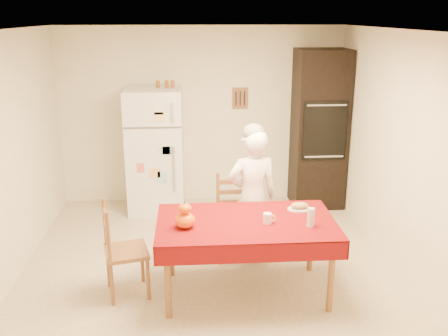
{
  "coord_description": "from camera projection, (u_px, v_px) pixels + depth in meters",
  "views": [
    {
      "loc": [
        -0.17,
        -4.76,
        2.65
      ],
      "look_at": [
        0.18,
        0.2,
        1.1
      ],
      "focal_mm": 40.0,
      "sensor_mm": 36.0,
      "label": 1
    }
  ],
  "objects": [
    {
      "name": "pumpkin_upper",
      "position": [
        185.0,
        208.0,
        4.54
      ],
      "size": [
        0.12,
        0.12,
        0.09
      ],
      "primitive_type": "ellipsoid",
      "color": "#C55204",
      "rests_on": "pumpkin_lower"
    },
    {
      "name": "dining_table",
      "position": [
        246.0,
        228.0,
        4.76
      ],
      "size": [
        1.7,
        1.0,
        0.76
      ],
      "color": "brown",
      "rests_on": "floor"
    },
    {
      "name": "chair_far",
      "position": [
        235.0,
        213.0,
        5.6
      ],
      "size": [
        0.43,
        0.41,
        0.95
      ],
      "rotation": [
        0.0,
        0.0,
        0.02
      ],
      "color": "brown",
      "rests_on": "floor"
    },
    {
      "name": "room_shell",
      "position": [
        207.0,
        124.0,
        4.86
      ],
      "size": [
        4.02,
        4.52,
        2.51
      ],
      "color": "#F5EECE",
      "rests_on": "ground"
    },
    {
      "name": "spice_jar_mid",
      "position": [
        167.0,
        84.0,
        6.62
      ],
      "size": [
        0.05,
        0.05,
        0.1
      ],
      "primitive_type": "cylinder",
      "color": "brown",
      "rests_on": "refrigerator"
    },
    {
      "name": "pumpkin_lower",
      "position": [
        185.0,
        220.0,
        4.57
      ],
      "size": [
        0.19,
        0.19,
        0.14
      ],
      "primitive_type": "ellipsoid",
      "color": "#D85805",
      "rests_on": "dining_table"
    },
    {
      "name": "spice_jar_left",
      "position": [
        158.0,
        84.0,
        6.62
      ],
      "size": [
        0.05,
        0.05,
        0.1
      ],
      "primitive_type": "cylinder",
      "color": "brown",
      "rests_on": "refrigerator"
    },
    {
      "name": "floor",
      "position": [
        209.0,
        272.0,
        5.33
      ],
      "size": [
        4.5,
        4.5,
        0.0
      ],
      "primitive_type": "plane",
      "color": "tan",
      "rests_on": "ground"
    },
    {
      "name": "oven_cabinet",
      "position": [
        319.0,
        129.0,
        6.95
      ],
      "size": [
        0.7,
        0.62,
        2.2
      ],
      "color": "black",
      "rests_on": "floor"
    },
    {
      "name": "spice_jar_right",
      "position": [
        173.0,
        84.0,
        6.63
      ],
      "size": [
        0.05,
        0.05,
        0.1
      ],
      "primitive_type": "cylinder",
      "color": "#91531A",
      "rests_on": "refrigerator"
    },
    {
      "name": "chair_left",
      "position": [
        119.0,
        247.0,
        4.78
      ],
      "size": [
        0.49,
        0.5,
        0.95
      ],
      "rotation": [
        0.0,
        0.0,
        1.81
      ],
      "color": "brown",
      "rests_on": "floor"
    },
    {
      "name": "refrigerator",
      "position": [
        155.0,
        151.0,
        6.83
      ],
      "size": [
        0.75,
        0.74,
        1.7
      ],
      "color": "white",
      "rests_on": "floor"
    },
    {
      "name": "coffee_mug",
      "position": [
        267.0,
        218.0,
        4.67
      ],
      "size": [
        0.08,
        0.08,
        0.1
      ],
      "primitive_type": "cylinder",
      "color": "white",
      "rests_on": "dining_table"
    },
    {
      "name": "bread_loaf",
      "position": [
        299.0,
        205.0,
        4.99
      ],
      "size": [
        0.18,
        0.1,
        0.06
      ],
      "primitive_type": "ellipsoid",
      "color": "#A17F4F",
      "rests_on": "bread_plate"
    },
    {
      "name": "wine_glass",
      "position": [
        311.0,
        217.0,
        4.6
      ],
      "size": [
        0.07,
        0.07,
        0.18
      ],
      "primitive_type": "cylinder",
      "color": "silver",
      "rests_on": "dining_table"
    },
    {
      "name": "bread_plate",
      "position": [
        299.0,
        209.0,
        5.0
      ],
      "size": [
        0.24,
        0.24,
        0.02
      ],
      "primitive_type": "cylinder",
      "color": "silver",
      "rests_on": "dining_table"
    },
    {
      "name": "seated_woman",
      "position": [
        252.0,
        198.0,
        5.36
      ],
      "size": [
        0.59,
        0.42,
        1.51
      ],
      "primitive_type": "imported",
      "rotation": [
        0.0,
        0.0,
        3.26
      ],
      "color": "white",
      "rests_on": "floor"
    }
  ]
}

